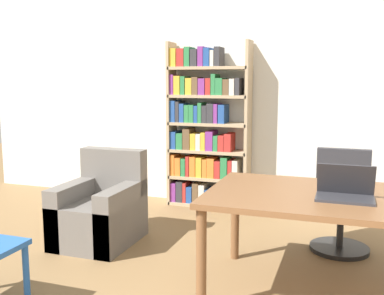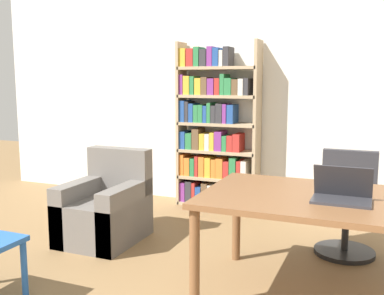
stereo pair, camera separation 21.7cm
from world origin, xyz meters
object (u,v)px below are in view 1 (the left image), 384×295
at_px(office_chair, 341,205).
at_px(armchair, 101,213).
at_px(desk, 335,206).
at_px(bookshelf, 204,130).
at_px(laptop, 345,191).

bearing_deg(office_chair, armchair, -165.33).
bearing_deg(desk, office_chair, 87.90).
xyz_separation_m(office_chair, bookshelf, (-1.63, 0.96, 0.53)).
bearing_deg(office_chair, desk, -92.10).
bearing_deg(office_chair, laptop, -88.88).
distance_m(armchair, bookshelf, 1.75).
xyz_separation_m(laptop, armchair, (-2.19, 0.54, -0.51)).
xyz_separation_m(laptop, bookshelf, (-1.65, 2.07, 0.14)).
bearing_deg(bookshelf, armchair, -109.48).
xyz_separation_m(laptop, office_chair, (-0.02, 1.11, -0.40)).
relative_size(desk, armchair, 2.05).
height_order(office_chair, armchair, office_chair).
relative_size(laptop, bookshelf, 0.19).
xyz_separation_m(desk, bookshelf, (-1.59, 1.98, 0.27)).
relative_size(desk, laptop, 4.74).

